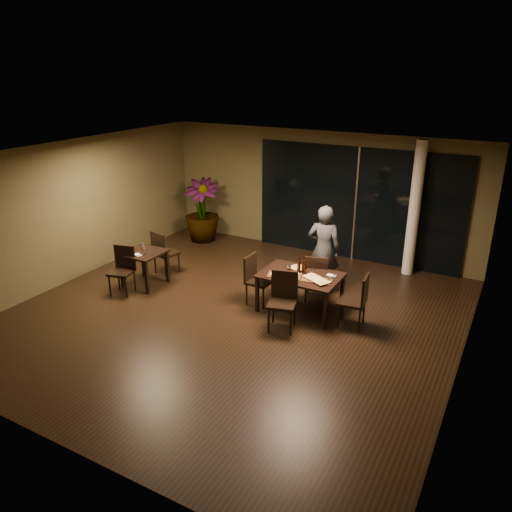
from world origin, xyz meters
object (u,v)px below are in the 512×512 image
object	(u,v)px
chair_main_far	(316,276)
chair_main_left	(256,277)
bottle_b	(305,268)
chair_side_near	(123,267)
chair_main_right	(357,298)
potted_plant	(202,210)
main_table	(300,278)
bottle_c	(304,264)
side_table	(144,257)
chair_side_far	(163,251)
bottle_a	(299,265)
chair_main_near	(283,297)
diner	(324,250)

from	to	relation	value
chair_main_far	chair_main_left	bearing A→B (deg)	15.76
chair_main_left	bottle_b	distance (m)	1.06
chair_main_far	chair_side_near	size ratio (longest dim) A/B	1.00
chair_main_right	potted_plant	distance (m)	5.75
chair_side_near	main_table	bearing A→B (deg)	0.74
bottle_c	chair_side_near	bearing A→B (deg)	-162.65
side_table	chair_main_right	xyz separation A→B (m)	(4.56, 0.40, -0.06)
side_table	chair_main_left	distance (m)	2.52
main_table	potted_plant	distance (m)	4.69
chair_side_far	chair_side_near	world-z (taller)	chair_side_far
chair_main_far	bottle_b	xyz separation A→B (m)	(-0.02, -0.51, 0.34)
chair_main_far	chair_side_near	xyz separation A→B (m)	(-3.66, -1.51, -0.00)
bottle_a	bottle_c	xyz separation A→B (m)	(0.07, 0.05, 0.01)
chair_side_far	chair_side_near	size ratio (longest dim) A/B	1.03
bottle_a	main_table	bearing A→B (deg)	-47.13
chair_main_right	bottle_b	bearing A→B (deg)	-102.63
chair_main_far	chair_side_far	distance (m)	3.55
chair_main_near	potted_plant	world-z (taller)	potted_plant
chair_main_near	potted_plant	size ratio (longest dim) A/B	0.63
main_table	diner	size ratio (longest dim) A/B	0.81
chair_main_far	bottle_c	world-z (taller)	bottle_c
side_table	chair_main_right	size ratio (longest dim) A/B	0.79
main_table	chair_side_far	world-z (taller)	chair_side_far
chair_side_near	bottle_b	xyz separation A→B (m)	(3.64, 1.00, 0.34)
diner	chair_side_far	bearing A→B (deg)	6.85
main_table	bottle_c	world-z (taller)	bottle_c
chair_side_far	bottle_a	world-z (taller)	bottle_a
side_table	potted_plant	xyz separation A→B (m)	(-0.57, 2.99, 0.20)
chair_side_near	bottle_b	bearing A→B (deg)	0.64
potted_plant	bottle_b	size ratio (longest dim) A/B	6.20
chair_main_left	bottle_b	size ratio (longest dim) A/B	3.71
chair_main_near	chair_main_left	size ratio (longest dim) A/B	1.05
chair_main_near	chair_side_far	distance (m)	3.52
chair_main_right	bottle_c	size ratio (longest dim) A/B	3.03
side_table	chair_main_far	distance (m)	3.66
chair_main_right	chair_side_near	bearing A→B (deg)	-85.92
chair_main_left	chair_side_near	xyz separation A→B (m)	(-2.64, -0.88, -0.01)
chair_main_near	bottle_c	distance (m)	0.92
chair_side_far	bottle_c	size ratio (longest dim) A/B	3.01
chair_main_far	bottle_b	size ratio (longest dim) A/B	3.67
main_table	chair_main_left	bearing A→B (deg)	-173.22
main_table	chair_main_near	distance (m)	0.73
chair_main_right	chair_side_far	distance (m)	4.58
chair_main_far	bottle_b	bearing A→B (deg)	70.96
chair_main_far	chair_main_right	bearing A→B (deg)	132.65
chair_main_near	chair_side_near	world-z (taller)	chair_main_near
chair_main_far	main_table	bearing A→B (deg)	61.86
main_table	side_table	size ratio (longest dim) A/B	1.88
side_table	chair_main_near	size ratio (longest dim) A/B	0.77
chair_side_far	chair_side_near	bearing A→B (deg)	96.64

